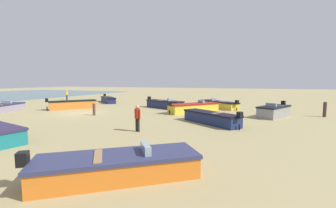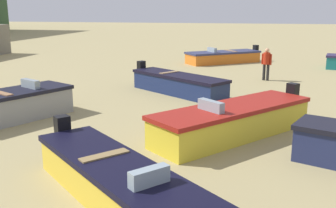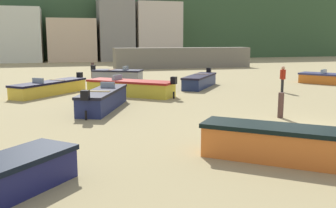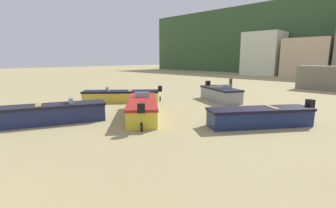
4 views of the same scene
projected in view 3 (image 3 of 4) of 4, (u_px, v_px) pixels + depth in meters
The scene contains 17 objects.
ground_plane at pixel (299, 132), 13.38m from camera, with size 160.00×160.00×0.00m, color tan.
headland_hill at pixel (101, 21), 74.79m from camera, with size 90.00×32.00×13.66m, color #375531.
harbor_pier at pixel (183, 58), 43.08m from camera, with size 15.78×2.40×2.30m, color slate.
townhouse_far_left at pixel (18, 35), 53.30m from camera, with size 6.42×5.38×7.66m, color silver.
townhouse_left at pixel (72, 40), 56.10m from camera, with size 6.85×6.87×6.18m, color beige.
townhouse_centre_left at pixel (116, 30), 56.78m from camera, with size 5.16×5.15×9.15m, color gray.
townhouse_centre_right at pixel (156, 32), 59.23m from camera, with size 6.86×6.60×8.81m, color beige.
boat_orange_1 at pixel (292, 145), 9.98m from camera, with size 4.45×3.97×1.27m.
boat_orange_2 at pixel (336, 79), 27.31m from camera, with size 4.26×4.97×1.08m.
boat_grey_3 at pixel (118, 76), 28.62m from camera, with size 3.96×2.99×1.27m.
boat_yellow_4 at pixel (50, 88), 22.34m from camera, with size 4.45×4.78×1.11m.
boat_navy_6 at pixel (103, 99), 17.65m from camera, with size 2.94×4.98×1.22m.
boat_navy_8 at pixel (200, 81), 25.71m from camera, with size 3.78×4.58×1.16m.
boat_yellow_9 at pixel (131, 88), 21.83m from camera, with size 4.94×4.49×1.22m.
mooring_post_near_water at pixel (93, 70), 32.03m from camera, with size 0.27×0.27×1.28m, color #432F2A.
mooring_post_mid_beach at pixel (281, 105), 15.66m from camera, with size 0.23×0.23×1.06m, color #4B342D.
beach_walker_distant at pixel (283, 77), 23.13m from camera, with size 0.45×0.52×1.62m.
Camera 3 is at (-8.05, -11.25, 3.25)m, focal length 40.20 mm.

